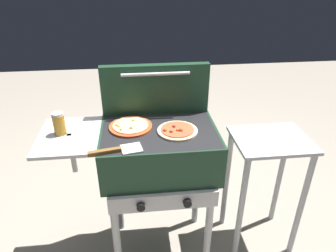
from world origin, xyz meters
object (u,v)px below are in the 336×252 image
object	(u,v)px
grill	(157,152)
pizza_pepperoni	(177,130)
prep_table	(266,171)
pizza_cheese	(130,126)
sauce_jar	(59,124)
spatula	(116,150)

from	to	relation	value
grill	pizza_pepperoni	world-z (taller)	pizza_pepperoni
prep_table	pizza_cheese	bearing A→B (deg)	177.11
sauce_jar	prep_table	bearing A→B (deg)	-0.65
grill	spatula	distance (m)	0.32
pizza_pepperoni	pizza_cheese	distance (m)	0.26
spatula	prep_table	world-z (taller)	spatula
pizza_cheese	prep_table	size ratio (longest dim) A/B	0.30
grill	spatula	size ratio (longest dim) A/B	3.61
spatula	sauce_jar	bearing A→B (deg)	145.13
pizza_cheese	spatula	size ratio (longest dim) A/B	0.90
spatula	prep_table	distance (m)	0.97
pizza_cheese	prep_table	distance (m)	0.88
grill	sauce_jar	xyz separation A→B (m)	(-0.51, 0.02, 0.20)
pizza_pepperoni	pizza_cheese	bearing A→B (deg)	163.09
grill	pizza_cheese	xyz separation A→B (m)	(-0.14, 0.05, 0.15)
pizza_pepperoni	sauce_jar	world-z (taller)	sauce_jar
pizza_pepperoni	grill	bearing A→B (deg)	164.46
grill	pizza_cheese	bearing A→B (deg)	162.03
pizza_pepperoni	sauce_jar	distance (m)	0.62
spatula	prep_table	xyz separation A→B (m)	(0.89, 0.19, -0.34)
grill	spatula	world-z (taller)	spatula
sauce_jar	prep_table	world-z (taller)	sauce_jar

